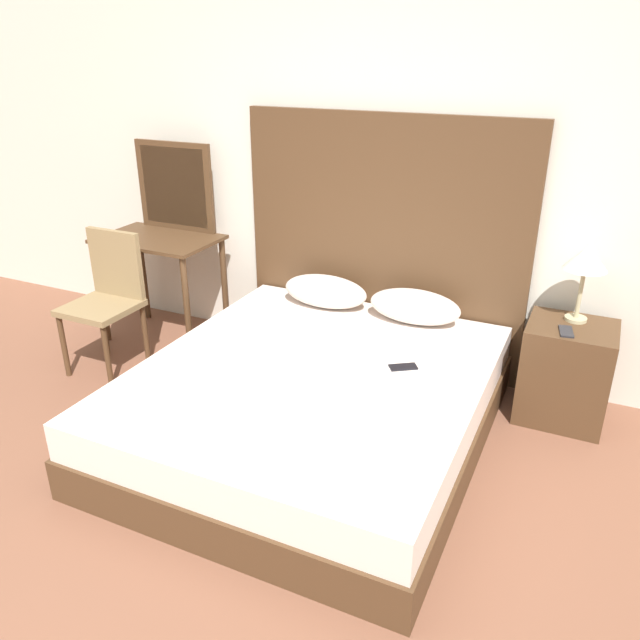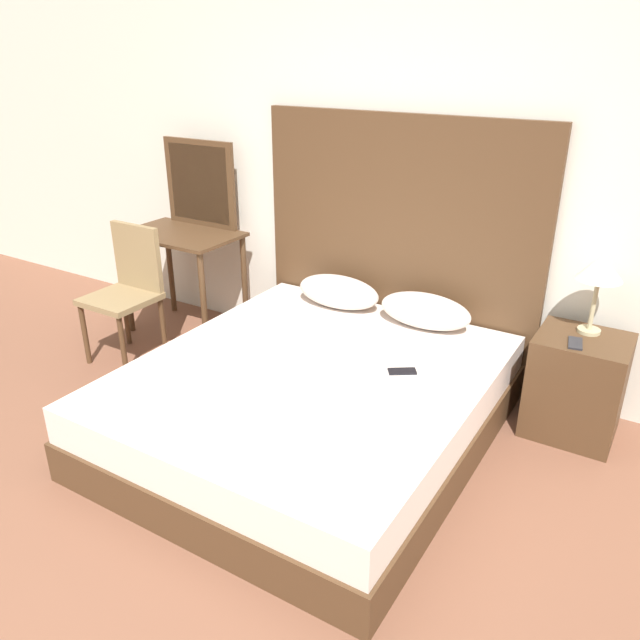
% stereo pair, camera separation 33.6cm
% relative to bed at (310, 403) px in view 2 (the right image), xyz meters
% --- Properties ---
extents(ground_plane, '(16.00, 16.00, 0.00)m').
position_rel_bed_xyz_m(ground_plane, '(0.05, -1.28, -0.21)').
color(ground_plane, brown).
extents(wall_back, '(10.00, 0.06, 2.70)m').
position_rel_bed_xyz_m(wall_back, '(0.05, 1.14, 1.14)').
color(wall_back, silver).
rests_on(wall_back, ground_plane).
extents(bed, '(1.82, 2.07, 0.43)m').
position_rel_bed_xyz_m(bed, '(0.00, 0.00, 0.00)').
color(bed, '#4C331E').
rests_on(bed, ground_plane).
extents(headboard, '(1.91, 0.05, 1.67)m').
position_rel_bed_xyz_m(headboard, '(-0.00, 1.06, 0.62)').
color(headboard, '#4C331E').
rests_on(headboard, ground_plane).
extents(pillow_left, '(0.58, 0.29, 0.21)m').
position_rel_bed_xyz_m(pillow_left, '(-0.31, 0.84, 0.32)').
color(pillow_left, silver).
rests_on(pillow_left, bed).
extents(pillow_right, '(0.58, 0.29, 0.21)m').
position_rel_bed_xyz_m(pillow_right, '(0.31, 0.84, 0.32)').
color(pillow_right, silver).
rests_on(pillow_right, bed).
extents(phone_on_bed, '(0.16, 0.14, 0.01)m').
position_rel_bed_xyz_m(phone_on_bed, '(0.44, 0.23, 0.22)').
color(phone_on_bed, black).
rests_on(phone_on_bed, bed).
extents(nightstand, '(0.48, 0.43, 0.59)m').
position_rel_bed_xyz_m(nightstand, '(1.24, 0.81, 0.08)').
color(nightstand, '#4C331E').
rests_on(nightstand, ground_plane).
extents(table_lamp, '(0.24, 0.24, 0.44)m').
position_rel_bed_xyz_m(table_lamp, '(1.24, 0.90, 0.74)').
color(table_lamp, tan).
rests_on(table_lamp, nightstand).
extents(phone_on_nightstand, '(0.10, 0.16, 0.01)m').
position_rel_bed_xyz_m(phone_on_nightstand, '(1.21, 0.70, 0.39)').
color(phone_on_nightstand, '#232328').
rests_on(phone_on_nightstand, nightstand).
extents(vanity_desk, '(0.84, 0.54, 0.78)m').
position_rel_bed_xyz_m(vanity_desk, '(-1.56, 0.71, 0.43)').
color(vanity_desk, '#4C331E').
rests_on(vanity_desk, ground_plane).
extents(vanity_mirror, '(0.63, 0.03, 0.63)m').
position_rel_bed_xyz_m(vanity_mirror, '(-1.56, 0.95, 0.89)').
color(vanity_mirror, '#4C331E').
rests_on(vanity_mirror, vanity_desk).
extents(chair, '(0.43, 0.43, 0.93)m').
position_rel_bed_xyz_m(chair, '(-1.60, 0.20, 0.32)').
color(chair, olive).
rests_on(chair, ground_plane).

